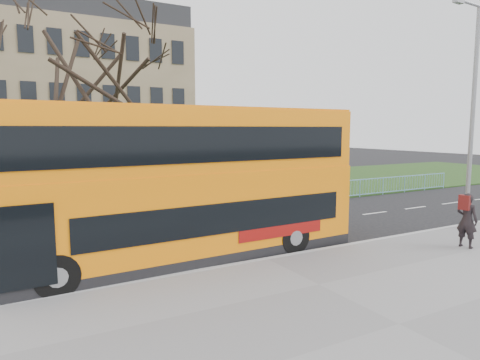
{
  "coord_description": "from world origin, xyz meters",
  "views": [
    {
      "loc": [
        -7.08,
        -12.63,
        4.22
      ],
      "look_at": [
        0.45,
        1.0,
        2.33
      ],
      "focal_mm": 32.0,
      "sensor_mm": 36.0,
      "label": 1
    }
  ],
  "objects": [
    {
      "name": "ground",
      "position": [
        0.0,
        0.0,
        0.0
      ],
      "size": [
        120.0,
        120.0,
        0.0
      ],
      "primitive_type": "plane",
      "color": "black",
      "rests_on": "ground"
    },
    {
      "name": "pavement",
      "position": [
        0.0,
        -6.75,
        0.06
      ],
      "size": [
        80.0,
        10.5,
        0.12
      ],
      "primitive_type": "cube",
      "color": "slate",
      "rests_on": "ground"
    },
    {
      "name": "kerb",
      "position": [
        0.0,
        -1.55,
        0.07
      ],
      "size": [
        80.0,
        0.2,
        0.14
      ],
      "primitive_type": "cube",
      "color": "#9A9A9D",
      "rests_on": "ground"
    },
    {
      "name": "grass_verge",
      "position": [
        0.0,
        14.3,
        0.04
      ],
      "size": [
        80.0,
        15.4,
        0.08
      ],
      "primitive_type": "cube",
      "color": "#1C3714",
      "rests_on": "ground"
    },
    {
      "name": "guard_railing",
      "position": [
        0.0,
        6.6,
        0.55
      ],
      "size": [
        40.0,
        0.12,
        1.1
      ],
      "primitive_type": null,
      "color": "#7FBDE2",
      "rests_on": "ground"
    },
    {
      "name": "bare_tree",
      "position": [
        -3.0,
        10.0,
        5.95
      ],
      "size": [
        8.22,
        8.22,
        11.74
      ],
      "primitive_type": null,
      "color": "black",
      "rests_on": "grass_verge"
    },
    {
      "name": "civic_building",
      "position": [
        -5.0,
        35.0,
        7.0
      ],
      "size": [
        30.0,
        15.0,
        14.0
      ],
      "primitive_type": "cube",
      "color": "#836F53",
      "rests_on": "ground"
    },
    {
      "name": "yellow_bus",
      "position": [
        -2.06,
        -0.09,
        2.58
      ],
      "size": [
        11.56,
        3.13,
        4.81
      ],
      "rotation": [
        0.0,
        0.0,
        0.03
      ],
      "color": "orange",
      "rests_on": "ground"
    },
    {
      "name": "pedestrian",
      "position": [
        6.75,
        -3.79,
        1.07
      ],
      "size": [
        0.57,
        0.76,
        1.9
      ],
      "primitive_type": "imported",
      "rotation": [
        0.0,
        0.0,
        1.74
      ],
      "color": "black",
      "rests_on": "pavement"
    },
    {
      "name": "street_lamp",
      "position": [
        9.35,
        -2.01,
        4.98
      ],
      "size": [
        1.88,
        0.36,
        8.86
      ],
      "rotation": [
        0.0,
        0.0,
        0.1
      ],
      "color": "gray",
      "rests_on": "pavement"
    }
  ]
}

